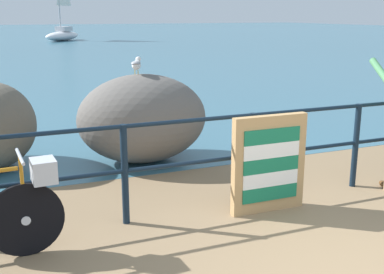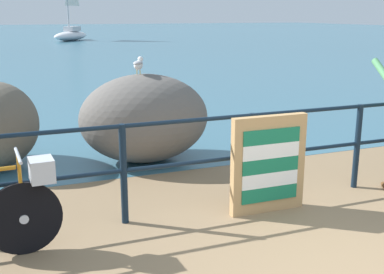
{
  "view_description": "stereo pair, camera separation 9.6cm",
  "coord_description": "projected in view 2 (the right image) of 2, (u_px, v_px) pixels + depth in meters",
  "views": [
    {
      "loc": [
        -2.53,
        -2.34,
        2.06
      ],
      "look_at": [
        -0.54,
        2.49,
        0.72
      ],
      "focal_mm": 45.34,
      "sensor_mm": 36.0,
      "label": 1
    },
    {
      "loc": [
        -2.44,
        -2.38,
        2.06
      ],
      "look_at": [
        -0.54,
        2.49,
        0.72
      ],
      "focal_mm": 45.34,
      "sensor_mm": 36.0,
      "label": 2
    }
  ],
  "objects": [
    {
      "name": "ground_plane",
      "position": [
        61.0,
        62.0,
        21.58
      ],
      "size": [
        120.0,
        120.0,
        0.1
      ],
      "primitive_type": "cube",
      "color": "#846B4C"
    },
    {
      "name": "sea_surface",
      "position": [
        26.0,
        35.0,
        47.23
      ],
      "size": [
        120.0,
        90.0,
        0.01
      ],
      "primitive_type": "cube",
      "color": "#38667A",
      "rests_on": "ground_plane"
    },
    {
      "name": "seagull",
      "position": [
        138.0,
        64.0,
        6.63
      ],
      "size": [
        0.23,
        0.33,
        0.23
      ],
      "rotation": [
        0.0,
        0.0,
        1.06
      ],
      "color": "gold",
      "rests_on": "breakwater_boulder_main"
    },
    {
      "name": "promenade_railing",
      "position": [
        252.0,
        148.0,
        5.24
      ],
      "size": [
        8.59,
        0.07,
        1.02
      ],
      "color": "black",
      "rests_on": "ground_plane"
    },
    {
      "name": "folded_deckchair_stack",
      "position": [
        268.0,
        164.0,
        5.07
      ],
      "size": [
        0.84,
        0.1,
        1.04
      ],
      "color": "tan",
      "rests_on": "ground_plane"
    },
    {
      "name": "breakwater_boulder_main",
      "position": [
        144.0,
        118.0,
        6.82
      ],
      "size": [
        1.83,
        1.46,
        1.24
      ],
      "color": "#605B56",
      "rests_on": "ground"
    },
    {
      "name": "sailboat",
      "position": [
        71.0,
        31.0,
        36.98
      ],
      "size": [
        3.65,
        4.32,
        6.16
      ],
      "rotation": [
        0.0,
        0.0,
        4.08
      ],
      "color": "white",
      "rests_on": "sea_surface"
    }
  ]
}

